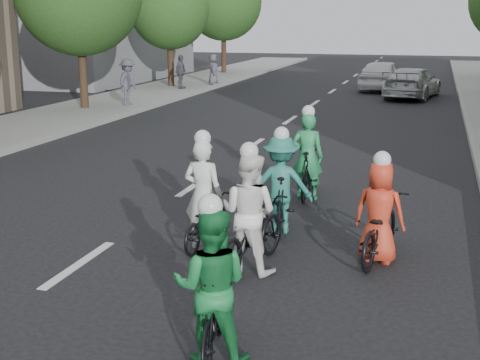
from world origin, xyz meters
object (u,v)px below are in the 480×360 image
at_px(cyclist_1, 205,210).
at_px(cyclist_3, 308,166).
at_px(follow_car_lead, 412,83).
at_px(spectator_0, 128,82).
at_px(cyclist_5, 379,223).
at_px(cyclist_0, 281,191).
at_px(cyclist_2, 212,298).
at_px(cyclist_4, 250,225).
at_px(spectator_2, 213,69).
at_px(follow_car_trail, 382,75).
at_px(spectator_1, 181,72).

height_order(cyclist_1, cyclist_3, cyclist_1).
bearing_deg(follow_car_lead, spectator_0, 43.57).
bearing_deg(cyclist_1, cyclist_5, -171.22).
height_order(cyclist_0, follow_car_lead, cyclist_0).
height_order(cyclist_0, cyclist_2, cyclist_2).
xyz_separation_m(follow_car_lead, spectator_0, (-10.77, -7.04, 0.39)).
bearing_deg(cyclist_2, follow_car_lead, -102.36).
xyz_separation_m(cyclist_2, cyclist_3, (-0.26, 6.80, -0.04)).
distance_m(cyclist_0, cyclist_2, 4.53).
relative_size(cyclist_0, cyclist_2, 0.99).
relative_size(cyclist_4, cyclist_5, 1.07).
xyz_separation_m(cyclist_3, cyclist_4, (-0.06, -4.16, 0.02)).
xyz_separation_m(cyclist_1, spectator_0, (-8.40, 14.85, 0.46)).
height_order(cyclist_1, spectator_2, cyclist_1).
height_order(cyclist_1, follow_car_lead, cyclist_1).
bearing_deg(follow_car_lead, follow_car_trail, -51.52).
xyz_separation_m(cyclist_0, spectator_0, (-9.38, 13.72, 0.37)).
bearing_deg(cyclist_2, cyclist_5, -121.86).
xyz_separation_m(cyclist_1, follow_car_trail, (0.77, 24.88, 0.15)).
distance_m(follow_car_trail, spectator_1, 10.08).
distance_m(cyclist_0, follow_car_lead, 20.81).
bearing_deg(cyclist_5, spectator_2, -56.62).
xyz_separation_m(cyclist_4, spectator_0, (-9.35, 15.60, 0.40)).
height_order(cyclist_0, follow_car_trail, cyclist_0).
bearing_deg(cyclist_2, spectator_2, -81.42).
xyz_separation_m(spectator_1, spectator_2, (0.86, 2.49, -0.04)).
height_order(cyclist_1, cyclist_2, cyclist_1).
xyz_separation_m(cyclist_1, cyclist_3, (1.01, 3.41, 0.04)).
bearing_deg(spectator_1, cyclist_5, -146.66).
xyz_separation_m(follow_car_lead, spectator_1, (-11.07, -0.46, 0.29)).
height_order(cyclist_0, cyclist_3, cyclist_3).
height_order(cyclist_2, cyclist_4, cyclist_4).
distance_m(cyclist_4, spectator_1, 24.19).
bearing_deg(follow_car_lead, cyclist_2, 97.92).
bearing_deg(spectator_2, cyclist_5, -169.54).
bearing_deg(follow_car_trail, cyclist_5, 100.03).
height_order(cyclist_0, cyclist_4, cyclist_4).
bearing_deg(cyclist_5, follow_car_trail, -76.07).
relative_size(cyclist_1, cyclist_3, 1.00).
relative_size(cyclist_4, spectator_2, 1.29).
bearing_deg(follow_car_lead, cyclist_3, 96.21).
bearing_deg(cyclist_0, cyclist_4, 79.41).
xyz_separation_m(spectator_0, spectator_1, (-0.30, 6.58, -0.10)).
relative_size(cyclist_2, spectator_0, 1.00).
bearing_deg(cyclist_1, spectator_0, -55.14).
relative_size(cyclist_4, follow_car_trail, 0.45).
xyz_separation_m(cyclist_0, follow_car_trail, (-0.22, 23.76, 0.06)).
bearing_deg(cyclist_2, spectator_0, -71.95).
height_order(cyclist_4, follow_car_trail, cyclist_4).
bearing_deg(cyclist_5, cyclist_2, 77.45).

